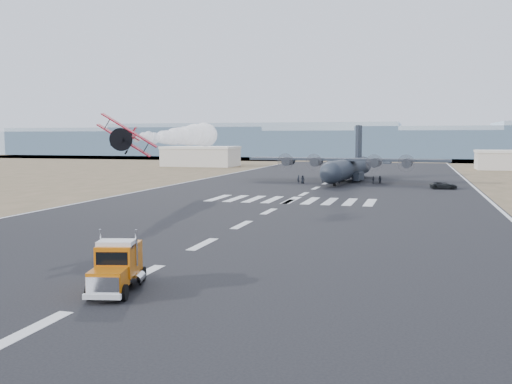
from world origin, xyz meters
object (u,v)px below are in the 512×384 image
at_px(crew_a, 353,179).
at_px(crew_e, 303,179).
at_px(crew_f, 339,180).
at_px(crew_g, 298,179).
at_px(aerobatic_biplane, 126,136).
at_px(crew_b, 380,180).
at_px(crew_d, 373,180).
at_px(hangar_left, 201,156).
at_px(crew_c, 323,179).
at_px(semi_truck, 117,266).
at_px(support_vehicle, 444,185).
at_px(crew_h, 340,181).
at_px(transport_aircraft, 348,167).
at_px(hangar_right, 512,160).

distance_m(crew_a, crew_e, 10.97).
distance_m(crew_e, crew_f, 7.59).
relative_size(crew_a, crew_g, 0.93).
bearing_deg(crew_a, aerobatic_biplane, 79.51).
bearing_deg(crew_f, crew_e, -174.54).
distance_m(crew_b, crew_d, 1.36).
distance_m(hangar_left, aerobatic_biplane, 133.09).
height_order(crew_b, crew_c, crew_b).
relative_size(crew_a, crew_b, 0.96).
bearing_deg(crew_b, hangar_left, -179.49).
xyz_separation_m(semi_truck, support_vehicle, (23.10, 80.76, -0.89)).
height_order(aerobatic_biplane, crew_d, aerobatic_biplane).
distance_m(semi_truck, crew_h, 85.92).
xyz_separation_m(crew_a, crew_h, (-2.24, -4.66, -0.01)).
distance_m(crew_c, crew_f, 4.94).
height_order(aerobatic_biplane, transport_aircraft, transport_aircraft).
bearing_deg(crew_a, crew_b, 177.13).
relative_size(support_vehicle, crew_c, 2.99).
height_order(crew_d, crew_g, crew_g).
height_order(hangar_left, aerobatic_biplane, aerobatic_biplane).
xyz_separation_m(aerobatic_biplane, crew_h, (14.41, 63.20, -8.98)).
bearing_deg(crew_d, transport_aircraft, 39.16).
height_order(crew_e, crew_g, crew_g).
bearing_deg(support_vehicle, crew_e, 73.08).
bearing_deg(crew_e, hangar_left, 105.73).
height_order(crew_f, crew_g, crew_f).
bearing_deg(hangar_right, hangar_left, -177.08).
bearing_deg(support_vehicle, hangar_left, 41.76).
height_order(semi_truck, crew_a, semi_truck).
distance_m(hangar_left, crew_d, 85.87).
bearing_deg(crew_d, crew_b, -87.82).
bearing_deg(crew_b, transport_aircraft, -172.00).
relative_size(support_vehicle, crew_b, 2.91).
xyz_separation_m(crew_a, crew_d, (4.34, -0.86, -0.03)).
bearing_deg(semi_truck, crew_a, 73.04).
bearing_deg(crew_b, hangar_right, 105.22).
bearing_deg(crew_e, crew_a, 2.36).
distance_m(aerobatic_biplane, crew_f, 66.82).
height_order(support_vehicle, crew_e, crew_e).
height_order(crew_b, crew_e, crew_e).
bearing_deg(crew_g, aerobatic_biplane, -61.95).
bearing_deg(semi_truck, crew_e, 79.55).
bearing_deg(crew_d, semi_truck, 165.76).
relative_size(hangar_left, semi_truck, 3.34).
distance_m(crew_c, crew_d, 10.83).
bearing_deg(hangar_left, support_vehicle, -42.16).
bearing_deg(hangar_right, crew_h, -122.02).
bearing_deg(crew_h, crew_a, -50.71).
bearing_deg(semi_truck, hangar_right, 59.79).
xyz_separation_m(crew_d, crew_f, (-6.90, -2.29, 0.10)).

